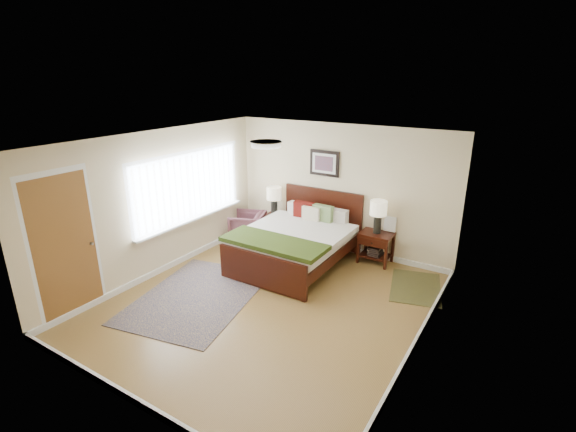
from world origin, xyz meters
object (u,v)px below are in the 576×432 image
at_px(nightstand_left, 274,221).
at_px(rug_persian, 197,296).
at_px(lamp_right, 378,211).
at_px(bed, 296,237).
at_px(armchair, 248,227).
at_px(lamp_left, 274,196).
at_px(nightstand_right, 376,245).

bearing_deg(nightstand_left, rug_persian, -83.24).
height_order(lamp_right, rug_persian, lamp_right).
relative_size(bed, nightstand_left, 4.20).
relative_size(nightstand_left, armchair, 0.76).
bearing_deg(lamp_left, armchair, -135.12).
relative_size(lamp_right, rug_persian, 0.26).
bearing_deg(lamp_left, nightstand_left, -90.00).
height_order(nightstand_left, rug_persian, nightstand_left).
height_order(armchair, rug_persian, armchair).
xyz_separation_m(armchair, rug_persian, (0.72, -2.31, -0.31)).
xyz_separation_m(lamp_right, rug_persian, (-1.94, -2.71, -1.00)).
height_order(nightstand_left, armchair, armchair).
bearing_deg(lamp_right, bed, -144.94).
xyz_separation_m(bed, armchair, (-1.45, 0.45, -0.23)).
distance_m(nightstand_right, lamp_right, 0.65).
xyz_separation_m(nightstand_left, rug_persian, (0.32, -2.69, -0.40)).
distance_m(armchair, rug_persian, 2.44).
height_order(nightstand_left, nightstand_right, nightstand_right).
bearing_deg(nightstand_left, nightstand_right, 0.16).
xyz_separation_m(bed, lamp_right, (1.22, 0.85, 0.46)).
bearing_deg(lamp_left, lamp_right, 0.00).
height_order(lamp_right, armchair, lamp_right).
height_order(bed, lamp_right, bed).
height_order(nightstand_right, armchair, armchair).
distance_m(nightstand_left, armchair, 0.57).
distance_m(bed, lamp_right, 1.56).
distance_m(nightstand_left, nightstand_right, 2.26).
distance_m(nightstand_right, armchair, 2.70).
bearing_deg(bed, nightstand_right, 34.66).
height_order(lamp_left, rug_persian, lamp_left).
bearing_deg(nightstand_right, armchair, -171.66).
relative_size(lamp_right, armchair, 0.89).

